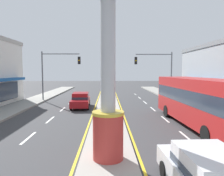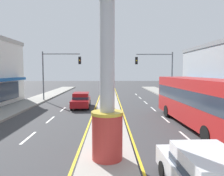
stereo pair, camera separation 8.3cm
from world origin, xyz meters
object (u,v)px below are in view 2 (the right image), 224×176
(traffic_light_left_side, at_px, (57,67))
(bus_near_right_lane, at_px, (202,100))
(district_sign, at_px, (107,57))
(sedan_near_left_lane, at_px, (81,100))
(traffic_light_right_side, at_px, (159,67))

(traffic_light_left_side, relative_size, bus_near_right_lane, 0.55)
(district_sign, height_order, traffic_light_left_side, district_sign)
(district_sign, bearing_deg, sedan_near_left_lane, 102.23)
(traffic_light_right_side, height_order, sedan_near_left_lane, traffic_light_right_side)
(traffic_light_right_side, bearing_deg, sedan_near_left_lane, -150.70)
(sedan_near_left_lane, bearing_deg, district_sign, -77.77)
(district_sign, distance_m, traffic_light_left_side, 18.91)
(bus_near_right_lane, xyz_separation_m, sedan_near_left_lane, (-8.94, 8.01, -1.08))
(district_sign, bearing_deg, bus_near_right_lane, 39.36)
(traffic_light_left_side, relative_size, traffic_light_right_side, 1.00)
(traffic_light_left_side, xyz_separation_m, traffic_light_right_side, (12.81, 0.42, 0.00))
(traffic_light_left_side, height_order, bus_near_right_lane, traffic_light_left_side)
(traffic_light_left_side, distance_m, bus_near_right_lane, 18.05)
(district_sign, xyz_separation_m, traffic_light_right_side, (6.41, 18.21, -0.04))
(district_sign, distance_m, traffic_light_right_side, 19.30)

